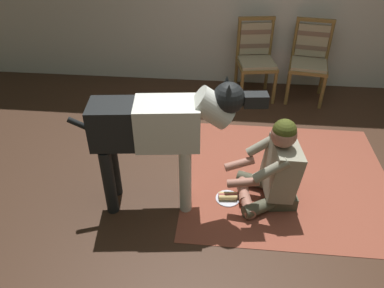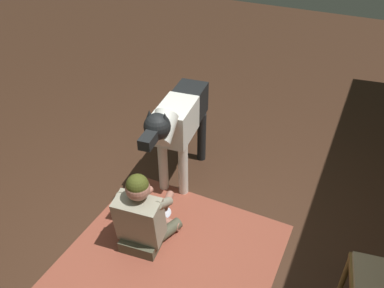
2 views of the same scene
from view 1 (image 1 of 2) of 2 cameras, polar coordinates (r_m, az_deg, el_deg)
The scene contains 7 objects.
ground_plane at distance 3.42m, azimuth 10.72°, elevation -8.29°, with size 15.61×15.61×0.00m, color #3C2518.
area_rug at distance 3.70m, azimuth 14.20°, elevation -4.91°, with size 1.92×1.80×0.01m, color brown.
dining_chair_left_of_pair at distance 4.91m, azimuth 9.71°, elevation 13.31°, with size 0.53×0.53×0.98m.
dining_chair_right_of_pair at distance 5.00m, azimuth 17.56°, elevation 12.61°, with size 0.53×0.53×0.98m.
person_sitting_on_floor at distance 3.23m, azimuth 12.52°, elevation -3.80°, with size 0.65×0.57×0.81m.
large_dog at distance 2.90m, azimuth -4.80°, elevation 2.44°, with size 1.51×0.41×1.16m.
hot_dog_on_plate at distance 3.36m, azimuth 5.49°, elevation -8.04°, with size 0.22×0.22×0.06m.
Camera 1 is at (-0.38, -2.50, 2.31)m, focal length 34.91 mm.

